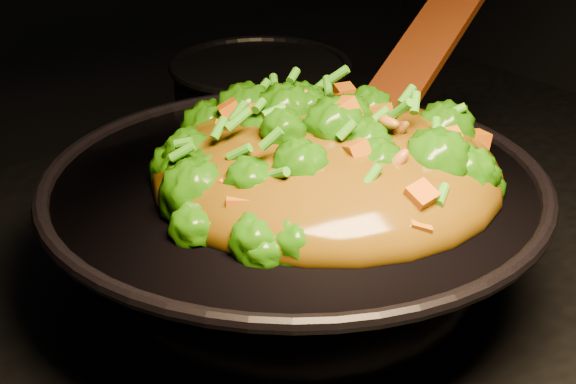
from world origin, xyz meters
TOP-DOWN VIEW (x-y plane):
  - wok at (-0.10, -0.01)m, footprint 0.57×0.57m
  - stir_fry at (-0.08, -0.03)m, footprint 0.35×0.35m
  - spatula at (0.04, -0.00)m, footprint 0.33×0.17m
  - back_pot at (0.08, 0.29)m, footprint 0.24×0.24m

SIDE VIEW (x-z plane):
  - wok at x=-0.10m, z-range 0.90..1.03m
  - back_pot at x=0.08m, z-range 0.90..1.03m
  - stir_fry at x=-0.08m, z-range 1.03..1.14m
  - spatula at x=0.04m, z-range 1.01..1.16m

